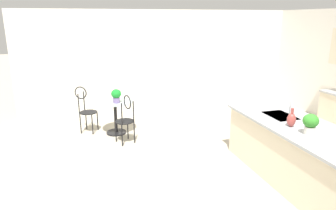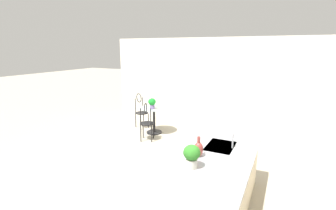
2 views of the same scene
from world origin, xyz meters
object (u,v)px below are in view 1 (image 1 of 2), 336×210
(chair_by_island, at_px, (86,107))
(potted_plant_on_table, at_px, (116,95))
(chair_near_window, at_px, (126,117))
(potted_plant_counter_near, at_px, (310,123))
(vase_on_counter, at_px, (291,119))
(bistro_table, at_px, (116,114))

(chair_by_island, distance_m, potted_plant_on_table, 0.84)
(chair_near_window, distance_m, potted_plant_counter_near, 3.41)
(chair_near_window, height_order, potted_plant_on_table, chair_near_window)
(chair_by_island, height_order, vase_on_counter, vase_on_counter)
(chair_by_island, height_order, potted_plant_counter_near, potted_plant_counter_near)
(chair_by_island, relative_size, potted_plant_counter_near, 3.47)
(bistro_table, relative_size, potted_plant_counter_near, 2.67)
(bistro_table, height_order, potted_plant_on_table, potted_plant_on_table)
(chair_near_window, height_order, potted_plant_counter_near, potted_plant_counter_near)
(potted_plant_counter_near, distance_m, vase_on_counter, 0.36)
(chair_near_window, bearing_deg, potted_plant_on_table, -167.31)
(potted_plant_on_table, bearing_deg, chair_by_island, -123.54)
(chair_by_island, xyz_separation_m, vase_on_counter, (3.13, 2.91, 0.46))
(bistro_table, relative_size, vase_on_counter, 2.78)
(chair_near_window, xyz_separation_m, vase_on_counter, (2.21, 2.16, 0.46))
(potted_plant_counter_near, xyz_separation_m, vase_on_counter, (-0.35, -0.03, -0.06))
(bistro_table, distance_m, chair_near_window, 0.66)
(potted_plant_on_table, distance_m, vase_on_counter, 3.54)
(chair_near_window, height_order, vase_on_counter, vase_on_counter)
(chair_by_island, distance_m, potted_plant_counter_near, 4.59)
(bistro_table, relative_size, potted_plant_on_table, 2.70)
(bistro_table, bearing_deg, chair_by_island, -114.72)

